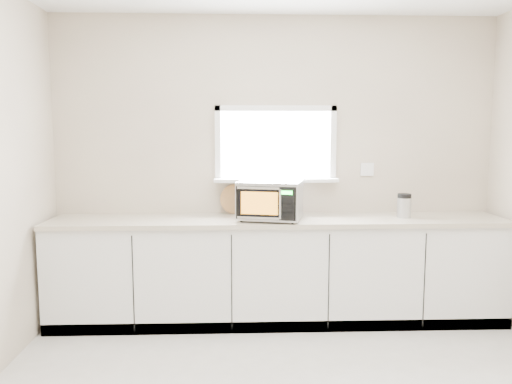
{
  "coord_description": "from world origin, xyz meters",
  "views": [
    {
      "loc": [
        -0.35,
        -2.56,
        1.66
      ],
      "look_at": [
        -0.2,
        1.55,
        1.17
      ],
      "focal_mm": 35.0,
      "sensor_mm": 36.0,
      "label": 1
    }
  ],
  "objects": [
    {
      "name": "back_wall",
      "position": [
        0.0,
        2.0,
        1.36
      ],
      "size": [
        4.0,
        0.17,
        2.7
      ],
      "color": "beige",
      "rests_on": "ground"
    },
    {
      "name": "cabinets",
      "position": [
        0.0,
        1.7,
        0.44
      ],
      "size": [
        3.92,
        0.6,
        0.88
      ],
      "primitive_type": "cube",
      "color": "silver",
      "rests_on": "ground"
    },
    {
      "name": "countertop",
      "position": [
        0.0,
        1.69,
        0.9
      ],
      "size": [
        3.92,
        0.64,
        0.04
      ],
      "primitive_type": "cube",
      "color": "#B5AD95",
      "rests_on": "cabinets"
    },
    {
      "name": "microwave",
      "position": [
        -0.07,
        1.6,
        1.09
      ],
      "size": [
        0.6,
        0.52,
        0.33
      ],
      "rotation": [
        0.0,
        0.0,
        -0.25
      ],
      "color": "black",
      "rests_on": "countertop"
    },
    {
      "name": "knife_block",
      "position": [
        -0.17,
        1.79,
        1.05
      ],
      "size": [
        0.16,
        0.23,
        0.3
      ],
      "rotation": [
        0.0,
        0.0,
        -0.32
      ],
      "color": "#4E2A1C",
      "rests_on": "countertop"
    },
    {
      "name": "cutting_board",
      "position": [
        -0.37,
        1.94,
        1.06
      ],
      "size": [
        0.27,
        0.07,
        0.27
      ],
      "primitive_type": "cylinder",
      "rotation": [
        1.4,
        0.0,
        0.0
      ],
      "color": "#AB8242",
      "rests_on": "countertop"
    },
    {
      "name": "coffee_grinder",
      "position": [
        1.1,
        1.69,
        1.03
      ],
      "size": [
        0.14,
        0.14,
        0.21
      ],
      "rotation": [
        0.0,
        0.0,
        0.17
      ],
      "color": "#B4B7BC",
      "rests_on": "countertop"
    }
  ]
}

